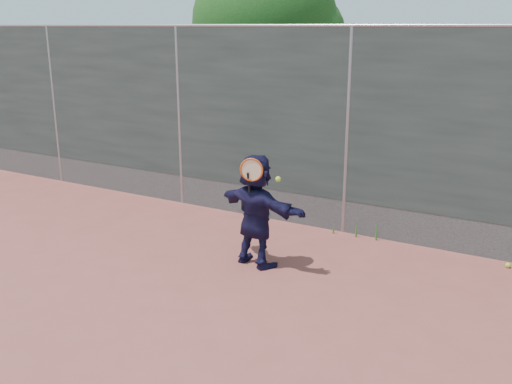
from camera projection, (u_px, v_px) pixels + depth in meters
The scene contains 7 objects.
ground at pixel (216, 337), 5.71m from camera, with size 80.00×80.00×0.00m, color #9E4C42.
player at pixel (256, 210), 7.26m from camera, with size 1.36×0.43×1.47m, color #171438.
ball_ground at pixel (508, 265), 7.34m from camera, with size 0.07×0.07×0.07m, color #ADD830.
fence at pixel (348, 128), 8.19m from camera, with size 20.00×0.06×3.03m.
swing_action at pixel (254, 172), 6.91m from camera, with size 0.52×0.14×0.51m.
tree_left at pixel (272, 29), 11.70m from camera, with size 3.15×3.00×4.53m.
weed_clump at pixel (359, 229), 8.36m from camera, with size 0.68×0.07×0.30m.
Camera 1 is at (2.84, -4.22, 3.00)m, focal length 40.00 mm.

